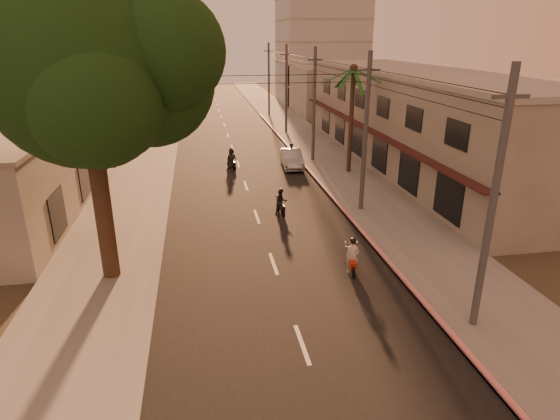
{
  "coord_description": "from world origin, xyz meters",
  "views": [
    {
      "loc": [
        -2.98,
        -16.76,
        9.66
      ],
      "look_at": [
        0.73,
        4.5,
        1.65
      ],
      "focal_mm": 30.0,
      "sensor_mm": 36.0,
      "label": 1
    }
  ],
  "objects_px": {
    "scooter_red": "(352,257)",
    "parked_car": "(292,159)",
    "palm_tree": "(353,75)",
    "scooter_mid_b": "(291,155)",
    "broadleaf_tree": "(96,71)",
    "scooter_mid_a": "(281,203)",
    "scooter_far_a": "(232,160)"
  },
  "relations": [
    {
      "from": "scooter_red",
      "to": "parked_car",
      "type": "bearing_deg",
      "value": 97.97
    },
    {
      "from": "scooter_red",
      "to": "scooter_far_a",
      "type": "height_order",
      "value": "scooter_far_a"
    },
    {
      "from": "palm_tree",
      "to": "scooter_far_a",
      "type": "xyz_separation_m",
      "value": [
        -8.62,
        2.46,
        -6.37
      ]
    },
    {
      "from": "broadleaf_tree",
      "to": "scooter_red",
      "type": "distance_m",
      "value": 12.62
    },
    {
      "from": "scooter_red",
      "to": "scooter_mid_a",
      "type": "relative_size",
      "value": 1.03
    },
    {
      "from": "scooter_mid_b",
      "to": "scooter_far_a",
      "type": "distance_m",
      "value": 4.85
    },
    {
      "from": "scooter_red",
      "to": "parked_car",
      "type": "distance_m",
      "value": 17.67
    },
    {
      "from": "scooter_mid_a",
      "to": "scooter_far_a",
      "type": "relative_size",
      "value": 0.93
    },
    {
      "from": "scooter_far_a",
      "to": "broadleaf_tree",
      "type": "bearing_deg",
      "value": -126.54
    },
    {
      "from": "broadleaf_tree",
      "to": "scooter_red",
      "type": "bearing_deg",
      "value": -8.55
    },
    {
      "from": "broadleaf_tree",
      "to": "parked_car",
      "type": "relative_size",
      "value": 2.81
    },
    {
      "from": "scooter_mid_a",
      "to": "scooter_red",
      "type": "bearing_deg",
      "value": -82.46
    },
    {
      "from": "scooter_red",
      "to": "scooter_far_a",
      "type": "xyz_separation_m",
      "value": [
        -3.86,
        17.8,
        0.06
      ]
    },
    {
      "from": "scooter_red",
      "to": "parked_car",
      "type": "relative_size",
      "value": 0.38
    },
    {
      "from": "scooter_mid_a",
      "to": "parked_car",
      "type": "xyz_separation_m",
      "value": [
        2.65,
        10.13,
        -0.01
      ]
    },
    {
      "from": "scooter_red",
      "to": "scooter_mid_a",
      "type": "xyz_separation_m",
      "value": [
        -1.8,
        7.51,
        -0.01
      ]
    },
    {
      "from": "scooter_red",
      "to": "scooter_mid_a",
      "type": "height_order",
      "value": "scooter_red"
    },
    {
      "from": "scooter_far_a",
      "to": "parked_car",
      "type": "height_order",
      "value": "scooter_far_a"
    },
    {
      "from": "parked_car",
      "to": "scooter_far_a",
      "type": "bearing_deg",
      "value": -178.2
    },
    {
      "from": "palm_tree",
      "to": "parked_car",
      "type": "xyz_separation_m",
      "value": [
        -3.91,
        2.31,
        -6.45
      ]
    },
    {
      "from": "broadleaf_tree",
      "to": "scooter_red",
      "type": "relative_size",
      "value": 7.34
    },
    {
      "from": "broadleaf_tree",
      "to": "scooter_mid_a",
      "type": "xyz_separation_m",
      "value": [
        8.05,
        6.03,
        -7.77
      ]
    },
    {
      "from": "palm_tree",
      "to": "scooter_mid_b",
      "type": "distance_m",
      "value": 8.01
    },
    {
      "from": "parked_car",
      "to": "scooter_red",
      "type": "bearing_deg",
      "value": -89.12
    },
    {
      "from": "scooter_mid_b",
      "to": "parked_car",
      "type": "distance_m",
      "value": 0.78
    },
    {
      "from": "scooter_mid_b",
      "to": "scooter_far_a",
      "type": "xyz_separation_m",
      "value": [
        -4.81,
        -0.61,
        -0.02
      ]
    },
    {
      "from": "scooter_mid_a",
      "to": "scooter_far_a",
      "type": "bearing_deg",
      "value": 95.31
    },
    {
      "from": "palm_tree",
      "to": "scooter_far_a",
      "type": "relative_size",
      "value": 4.76
    },
    {
      "from": "palm_tree",
      "to": "scooter_mid_b",
      "type": "xyz_separation_m",
      "value": [
        -3.8,
        3.08,
        -6.34
      ]
    },
    {
      "from": "scooter_far_a",
      "to": "parked_car",
      "type": "relative_size",
      "value": 0.4
    },
    {
      "from": "palm_tree",
      "to": "scooter_red",
      "type": "distance_m",
      "value": 17.3
    },
    {
      "from": "broadleaf_tree",
      "to": "palm_tree",
      "type": "xyz_separation_m",
      "value": [
        14.61,
        13.86,
        -1.33
      ]
    }
  ]
}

